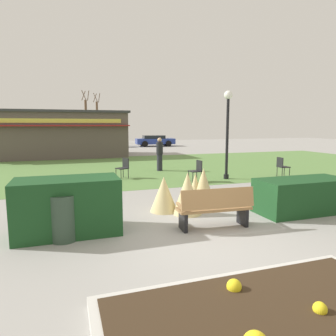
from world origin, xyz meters
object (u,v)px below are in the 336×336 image
object	(u,v)px
food_kiosk	(52,134)
parked_car_center_slot	(104,141)
lamppost_mid	(228,124)
trash_bin	(63,218)
cafe_chair_north	(197,169)
cafe_chair_west	(124,166)
tree_right_bg	(97,121)
tree_center_bg	(86,121)
cafe_chair_east	(282,165)
parked_car_west_slot	(50,142)
person_strolling	(160,154)
park_bench	(215,208)
parked_car_east_slot	(155,140)

from	to	relation	value
food_kiosk	parked_car_center_slot	world-z (taller)	food_kiosk
lamppost_mid	parked_car_center_slot	world-z (taller)	lamppost_mid
trash_bin	cafe_chair_north	bearing A→B (deg)	44.48
cafe_chair_west	cafe_chair_north	bearing A→B (deg)	-33.69
cafe_chair_west	tree_right_bg	size ratio (longest dim) A/B	0.14
cafe_chair_west	tree_center_bg	bearing A→B (deg)	89.83
tree_center_bg	lamppost_mid	bearing A→B (deg)	-80.84
cafe_chair_east	cafe_chair_north	size ratio (longest dim) A/B	1.00
parked_car_west_slot	tree_right_bg	size ratio (longest dim) A/B	0.69
cafe_chair_west	person_strolling	size ratio (longest dim) A/B	0.53
parked_car_west_slot	tree_center_bg	distance (m)	6.43
park_bench	cafe_chair_west	xyz separation A→B (m)	(-0.74, 7.21, 0.05)
park_bench	cafe_chair_east	distance (m)	8.08
park_bench	parked_car_center_slot	bearing A→B (deg)	88.34
cafe_chair_east	tree_right_bg	xyz separation A→B (m)	(-5.18, 29.08, 2.27)
parked_car_west_slot	tree_right_bg	xyz separation A→B (m)	(5.48, 7.78, 2.15)
parked_car_center_slot	tree_right_bg	xyz separation A→B (m)	(0.14, 7.78, 2.15)
trash_bin	person_strolling	world-z (taller)	person_strolling
parked_car_west_slot	parked_car_east_slot	bearing A→B (deg)	0.00
food_kiosk	cafe_chair_west	bearing A→B (deg)	-73.26
trash_bin	person_strolling	bearing A→B (deg)	61.44
parked_car_east_slot	person_strolling	bearing A→B (deg)	-105.37
tree_right_bg	parked_car_center_slot	bearing A→B (deg)	-91.02
lamppost_mid	parked_car_west_slot	distance (m)	22.52
parked_car_center_slot	tree_center_bg	size ratio (longest dim) A/B	0.69
lamppost_mid	parked_car_west_slot	xyz separation A→B (m)	(-8.03, 20.97, -1.75)
cafe_chair_north	lamppost_mid	bearing A→B (deg)	8.99
cafe_chair_east	person_strolling	xyz separation A→B (m)	(-4.67, 3.55, 0.33)
parked_car_center_slot	cafe_chair_west	bearing A→B (deg)	-94.46
parked_car_west_slot	tree_right_bg	world-z (taller)	tree_right_bg
lamppost_mid	trash_bin	world-z (taller)	lamppost_mid
cafe_chair_north	trash_bin	bearing A→B (deg)	-135.52
lamppost_mid	person_strolling	world-z (taller)	lamppost_mid
person_strolling	parked_car_east_slot	world-z (taller)	person_strolling
person_strolling	parked_car_west_slot	distance (m)	18.74
cafe_chair_east	trash_bin	bearing A→B (deg)	-151.79
lamppost_mid	cafe_chair_east	distance (m)	3.24
cafe_chair_east	parked_car_east_slot	xyz separation A→B (m)	(0.20, 21.30, 0.12)
lamppost_mid	tree_center_bg	distance (m)	25.96
trash_bin	food_kiosk	size ratio (longest dim) A/B	0.09
trash_bin	parked_car_west_slot	size ratio (longest dim) A/B	0.22
food_kiosk	tree_center_bg	world-z (taller)	tree_center_bg
trash_bin	parked_car_east_slot	world-z (taller)	parked_car_east_slot
food_kiosk	tree_right_bg	size ratio (longest dim) A/B	1.69
lamppost_mid	trash_bin	bearing A→B (deg)	-141.45
cafe_chair_west	person_strolling	bearing A→B (deg)	37.50
cafe_chair_west	tree_right_bg	distance (m)	27.33
person_strolling	parked_car_center_slot	distance (m)	17.77
cafe_chair_west	parked_car_west_slot	xyz separation A→B (m)	(-3.83, 19.41, 0.12)
park_bench	cafe_chair_north	size ratio (longest dim) A/B	1.94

